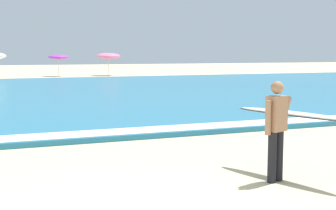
% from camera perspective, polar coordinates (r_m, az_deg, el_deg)
% --- Properties ---
extents(sea, '(120.00, 28.00, 0.14)m').
position_cam_1_polar(sea, '(25.12, -17.04, 1.34)').
color(sea, teal).
rests_on(sea, ground).
extents(surf_foam, '(120.00, 0.96, 0.01)m').
position_cam_1_polar(surf_foam, '(11.88, -12.20, -3.62)').
color(surf_foam, white).
rests_on(surf_foam, sea).
extents(surfer_with_board, '(1.28, 2.44, 1.73)m').
position_cam_1_polar(surfer_with_board, '(8.20, 14.21, -1.96)').
color(surfer_with_board, black).
rests_on(surfer_with_board, ground).
extents(beach_umbrella_3, '(1.90, 1.92, 2.07)m').
position_cam_1_polar(beach_umbrella_3, '(44.37, -13.42, 5.82)').
color(beach_umbrella_3, beige).
rests_on(beach_umbrella_3, ground).
extents(beach_umbrella_4, '(2.30, 2.33, 2.23)m').
position_cam_1_polar(beach_umbrella_4, '(45.02, -7.37, 6.04)').
color(beach_umbrella_4, beige).
rests_on(beach_umbrella_4, ground).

